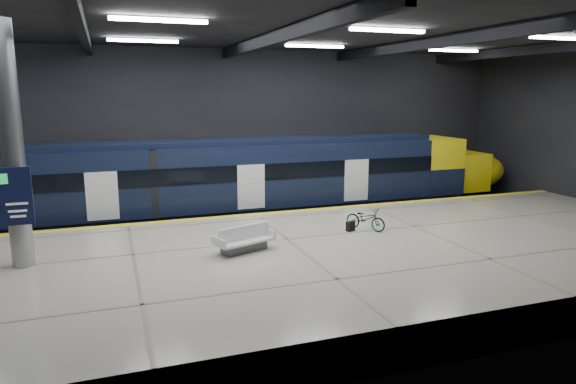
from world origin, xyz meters
name	(u,v)px	position (x,y,z in m)	size (l,w,h in m)	color
ground	(278,261)	(0.00, 0.00, 0.00)	(30.00, 30.00, 0.00)	black
room_shell	(277,100)	(0.00, 0.00, 5.72)	(30.10, 16.10, 8.05)	black
platform	(303,269)	(0.00, -2.50, 0.55)	(30.00, 11.00, 1.10)	beige
safety_strip	(257,214)	(0.00, 2.75, 1.11)	(30.00, 0.40, 0.01)	yellow
rails	(240,223)	(0.00, 5.50, 0.08)	(30.00, 1.52, 0.16)	gray
train	(217,182)	(-1.05, 5.50, 2.06)	(29.40, 2.84, 3.79)	black
bench	(244,242)	(-1.72, -1.85, 1.39)	(2.03, 1.36, 0.83)	#595B60
bicycle	(366,219)	(3.07, -0.79, 1.50)	(0.54, 1.54, 0.81)	#99999E
pannier_bag	(350,226)	(2.47, -0.79, 1.28)	(0.30, 0.18, 0.35)	black
info_column	(12,148)	(-8.00, -1.03, 4.46)	(0.90, 0.78, 6.90)	#9EA0A5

